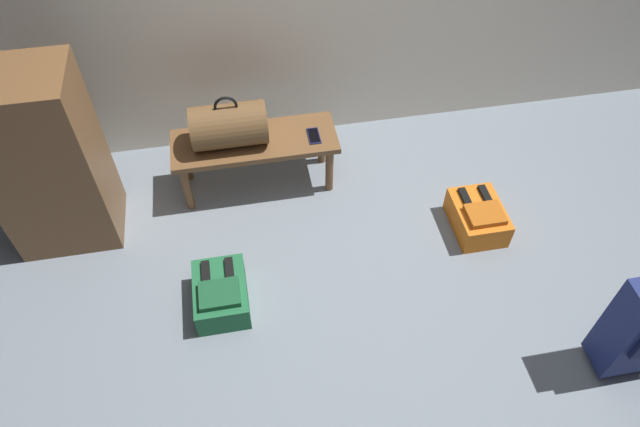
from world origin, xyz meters
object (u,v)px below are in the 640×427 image
Objects in this scene: side_cabinet at (45,162)px; cell_phone at (314,136)px; duffel_bag_brown at (229,125)px; backpack_orange at (478,217)px; bench at (255,146)px; backpack_green at (221,294)px.

cell_phone is at bearing 5.13° from side_cabinet.
backpack_orange is (1.39, -0.61, -0.41)m from duffel_bag_brown.
bench is 0.95m from backpack_green.
bench is 0.37m from cell_phone.
backpack_orange is 2.46m from side_cabinet.
cell_phone is 1.50m from side_cabinet.
side_cabinet is at bearing 169.56° from backpack_orange.
bench reaches higher than backpack_orange.
backpack_orange is (0.89, -0.57, -0.29)m from cell_phone.
duffel_bag_brown is 1.16× the size of backpack_orange.
backpack_orange is at bearing -23.73° from duffel_bag_brown.
duffel_bag_brown reaches higher than backpack_orange.
bench is 0.91× the size of side_cabinet.
side_cabinet is at bearing -170.17° from duffel_bag_brown.
cell_phone is 1.10m from backpack_orange.
bench is at bearing 0.00° from duffel_bag_brown.
cell_phone is 1.10m from backpack_green.
backpack_green is (-0.66, -0.84, -0.29)m from cell_phone.
side_cabinet is at bearing -174.87° from cell_phone.
duffel_bag_brown is 1.57m from backpack_orange.
cell_phone is at bearing 147.33° from backpack_orange.
side_cabinet reaches higher than bench.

